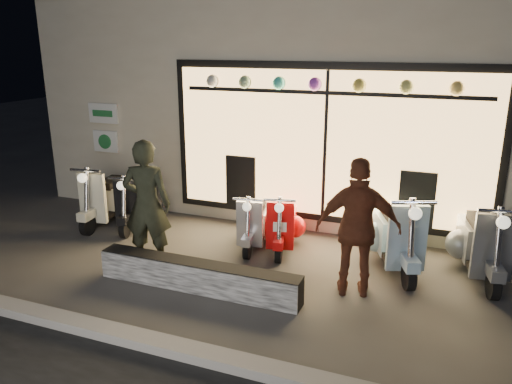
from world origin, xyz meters
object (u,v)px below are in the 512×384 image
at_px(scooter_red, 283,223).
at_px(woman, 358,228).
at_px(graffiti_barrier, 198,276).
at_px(man, 147,204).
at_px(scooter_silver, 255,222).

distance_m(scooter_red, woman, 1.92).
xyz_separation_m(graffiti_barrier, man, (-1.02, 0.44, 0.74)).
relative_size(man, woman, 1.04).
bearing_deg(scooter_silver, woman, -42.22).
height_order(scooter_silver, woman, woman).
xyz_separation_m(man, woman, (2.98, 0.22, -0.03)).
bearing_deg(woman, graffiti_barrier, 6.04).
xyz_separation_m(graffiti_barrier, woman, (1.96, 0.66, 0.71)).
relative_size(scooter_silver, scooter_red, 0.96).
xyz_separation_m(scooter_silver, woman, (1.84, -1.14, 0.55)).
relative_size(graffiti_barrier, man, 1.50).
height_order(graffiti_barrier, man, man).
height_order(scooter_red, woman, woman).
bearing_deg(graffiti_barrier, woman, 18.66).
distance_m(graffiti_barrier, woman, 2.18).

